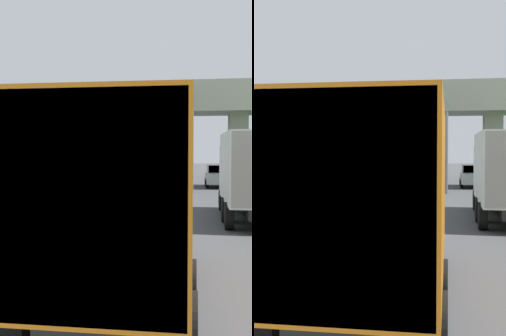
# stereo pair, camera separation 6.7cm
# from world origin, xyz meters

# --- Properties ---
(lane_centre_stripe) EXTENTS (0.20, 93.25, 0.01)m
(lane_centre_stripe) POSITION_xyz_m (0.00, 26.63, 0.00)
(lane_centre_stripe) COLOR white
(lane_centre_stripe) RESTS_ON ground
(overpass_bridge) EXTENTS (40.00, 4.80, 7.77)m
(overpass_bridge) POSITION_xyz_m (0.00, 33.28, 5.86)
(overpass_bridge) COLOR #9E998E
(overpass_bridge) RESTS_ON ground
(overhead_highway_sign) EXTENTS (5.88, 0.18, 5.27)m
(overhead_highway_sign) POSITION_xyz_m (0.00, 27.95, 3.88)
(overhead_highway_sign) COLOR slate
(overhead_highway_sign) RESTS_ON ground
(truck_orange) EXTENTS (2.44, 7.30, 3.44)m
(truck_orange) POSITION_xyz_m (1.72, 6.92, 1.93)
(truck_orange) COLOR black
(truck_orange) RESTS_ON ground
(truck_white) EXTENTS (2.44, 7.30, 3.44)m
(truck_white) POSITION_xyz_m (5.21, 17.13, 1.93)
(truck_white) COLOR black
(truck_white) RESTS_ON ground
(truck_green) EXTENTS (2.44, 7.30, 3.44)m
(truck_green) POSITION_xyz_m (-1.74, 24.16, 1.93)
(truck_green) COLOR black
(truck_green) RESTS_ON ground
(car_silver) EXTENTS (1.86, 4.10, 1.72)m
(car_silver) POSITION_xyz_m (4.78, 33.60, 0.86)
(car_silver) COLOR #B2B5B7
(car_silver) RESTS_ON ground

